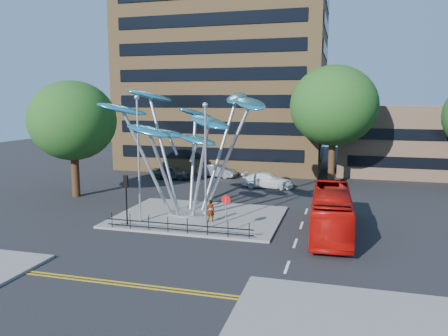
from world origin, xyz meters
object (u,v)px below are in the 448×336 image
(tree_right, at_px, (334,106))
(traffic_light_island, at_px, (126,189))
(street_lamp_right, at_px, (205,155))
(pedestrian, at_px, (210,211))
(tree_left, at_px, (73,121))
(parked_car_left, at_px, (171,172))
(red_bus, at_px, (331,212))
(street_lamp_left, at_px, (138,148))
(parked_car_mid, at_px, (217,171))
(no_entry_sign_island, at_px, (226,207))
(parked_car_right, at_px, (268,180))
(leaf_sculpture, at_px, (187,124))

(tree_right, height_order, traffic_light_island, tree_right)
(street_lamp_right, bearing_deg, traffic_light_island, -174.81)
(tree_right, xyz_separation_m, pedestrian, (-7.69, -17.36, -7.09))
(tree_left, xyz_separation_m, parked_car_left, (4.95, 10.43, -6.04))
(tree_left, distance_m, street_lamp_right, 16.19)
(street_lamp_right, xyz_separation_m, red_bus, (8.00, 1.73, -3.67))
(street_lamp_left, xyz_separation_m, street_lamp_right, (5.00, -0.50, -0.26))
(tree_left, relative_size, pedestrian, 6.46)
(tree_right, bearing_deg, parked_car_mid, 175.44)
(no_entry_sign_island, height_order, parked_car_right, no_entry_sign_island)
(traffic_light_island, distance_m, red_bus, 13.74)
(tree_left, bearing_deg, traffic_light_island, -39.81)
(leaf_sculpture, distance_m, no_entry_sign_island, 7.71)
(tree_right, distance_m, parked_car_right, 10.08)
(leaf_sculpture, height_order, traffic_light_island, leaf_sculpture)
(red_bus, relative_size, parked_car_mid, 2.34)
(parked_car_right, bearing_deg, leaf_sculpture, 162.47)
(pedestrian, distance_m, parked_car_mid, 18.99)
(street_lamp_left, relative_size, red_bus, 0.86)
(parked_car_mid, bearing_deg, no_entry_sign_island, -154.89)
(tree_left, bearing_deg, pedestrian, -20.53)
(street_lamp_right, relative_size, parked_car_mid, 1.89)
(traffic_light_island, height_order, no_entry_sign_island, traffic_light_island)
(tree_left, xyz_separation_m, street_lamp_left, (9.50, -6.50, -1.44))
(street_lamp_left, xyz_separation_m, parked_car_mid, (-0.05, 19.50, -4.63))
(parked_car_left, bearing_deg, parked_car_right, -97.46)
(leaf_sculpture, relative_size, street_lamp_left, 1.45)
(no_entry_sign_island, bearing_deg, street_lamp_left, 171.39)
(leaf_sculpture, xyz_separation_m, red_bus, (10.57, -1.95, -5.44))
(tree_left, bearing_deg, parked_car_mid, 53.99)
(traffic_light_island, xyz_separation_m, parked_car_left, (-4.05, 17.93, -1.86))
(pedestrian, bearing_deg, parked_car_mid, -97.61)
(tree_right, height_order, parked_car_left, tree_right)
(tree_left, bearing_deg, parked_car_right, 28.12)
(street_lamp_left, height_order, parked_car_right, street_lamp_left)
(leaf_sculpture, distance_m, parked_car_right, 13.95)
(tree_left, xyz_separation_m, leaf_sculpture, (11.93, -3.32, 0.08))
(traffic_light_island, height_order, parked_car_left, traffic_light_island)
(street_lamp_left, xyz_separation_m, no_entry_sign_island, (6.50, -0.98, -3.54))
(tree_right, relative_size, red_bus, 1.18)
(street_lamp_right, bearing_deg, street_lamp_left, 174.29)
(parked_car_mid, bearing_deg, tree_right, -87.18)
(parked_car_mid, bearing_deg, traffic_light_island, -173.88)
(tree_left, bearing_deg, street_lamp_left, -34.38)
(traffic_light_island, xyz_separation_m, parked_car_right, (6.97, 16.04, -1.88))
(red_bus, xyz_separation_m, parked_car_left, (-17.55, 15.70, -0.67))
(tree_right, bearing_deg, red_bus, -88.34)
(traffic_light_island, height_order, red_bus, traffic_light_island)
(tree_left, relative_size, parked_car_right, 2.04)
(pedestrian, bearing_deg, street_lamp_right, 74.30)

